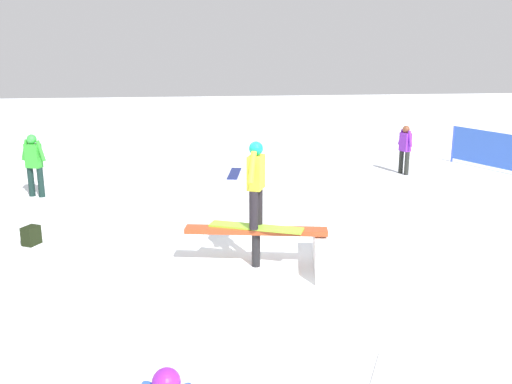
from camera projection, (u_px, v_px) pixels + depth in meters
name	position (u px, v px, depth m)	size (l,w,h in m)	color
ground_plane	(256.00, 266.00, 9.33)	(60.00, 60.00, 0.00)	white
rail_feature	(256.00, 234.00, 9.19)	(2.31, 0.68, 0.66)	black
snow_kicker_ramp	(370.00, 253.00, 9.16)	(1.80, 1.50, 0.54)	white
main_rider_on_rail	(256.00, 186.00, 8.99)	(1.52, 0.83, 1.41)	#90D433
bystander_purple	(405.00, 147.00, 15.63)	(0.28, 0.56, 1.35)	#252723
bystander_green	(34.00, 162.00, 13.32)	(0.64, 0.34, 1.48)	#142A26
loose_snowboard_navy	(234.00, 173.00, 15.83)	(1.39, 0.28, 0.02)	navy
backpack_on_snow	(31.00, 236.00, 10.28)	(0.30, 0.22, 0.34)	black
safety_fence	(510.00, 153.00, 15.65)	(1.66, 3.68, 1.10)	blue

